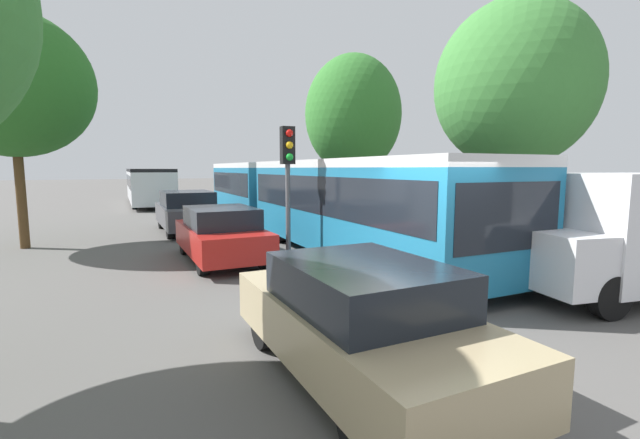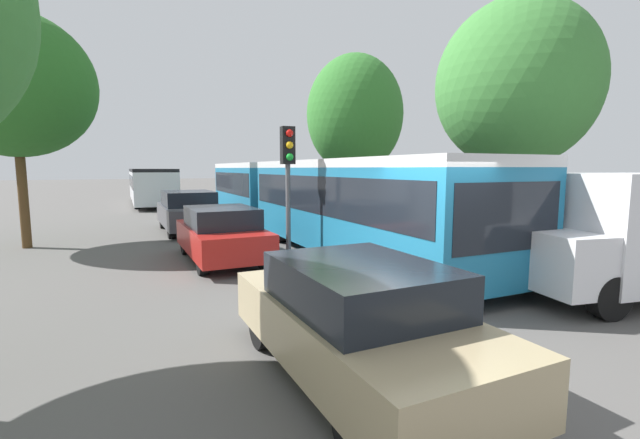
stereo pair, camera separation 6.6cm
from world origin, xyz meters
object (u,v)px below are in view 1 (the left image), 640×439
articulated_bus (303,194)px  tree_left_mid (12,84)px  queued_car_tan (359,320)px  tree_right_near (515,86)px  city_bus_rear (149,184)px  direction_sign_post (499,163)px  traffic_light (288,164)px  tree_right_mid (354,118)px  queued_car_red (221,234)px  no_entry_sign (443,184)px  queued_car_graphite (187,211)px

articulated_bus → tree_left_mid: 9.21m
queued_car_tan → tree_right_near: (9.16, 5.59, 4.28)m
city_bus_rear → direction_sign_post: 22.49m
traffic_light → tree_right_near: size_ratio=0.45×
articulated_bus → tree_right_mid: tree_right_mid is taller
queued_car_red → tree_right_mid: 14.01m
queued_car_tan → tree_right_mid: (9.70, 16.18, 4.41)m
city_bus_rear → direction_sign_post: (9.15, -20.51, 1.20)m
tree_left_mid → tree_right_near: 15.06m
queued_car_red → no_entry_sign: (7.55, 0.10, 1.16)m
queued_car_red → queued_car_graphite: size_ratio=0.91×
articulated_bus → queued_car_graphite: size_ratio=3.97×
direction_sign_post → tree_right_mid: (0.39, 10.01, 2.54)m
queued_car_red → tree_right_near: tree_right_near is taller
queued_car_red → queued_car_graphite: (0.12, 5.71, 0.07)m
articulated_bus → city_bus_rear: bearing=-166.5°
city_bus_rear → traffic_light: traffic_light is taller
queued_car_red → direction_sign_post: 9.40m
queued_car_red → traffic_light: (1.38, -1.21, 1.79)m
queued_car_tan → traffic_light: (1.51, 5.72, 1.80)m
queued_car_tan → no_entry_sign: no_entry_sign is taller
traffic_light → direction_sign_post: size_ratio=0.94×
articulated_bus → tree_right_near: (5.49, -3.99, 3.46)m
articulated_bus → queued_car_red: size_ratio=4.36×
articulated_bus → city_bus_rear: (-3.51, 17.10, -0.15)m
queued_car_red → tree_right_near: bearing=-97.6°
queued_car_graphite → tree_right_near: size_ratio=0.59×
no_entry_sign → queued_car_red: bearing=-89.2°
queued_car_tan → tree_right_mid: size_ratio=0.47×
queued_car_red → tree_right_mid: (9.57, 9.24, 4.39)m
articulated_bus → no_entry_sign: 4.76m
queued_car_tan → tree_left_mid: size_ratio=0.58×
city_bus_rear → tree_left_mid: (-4.88, -15.26, 3.44)m
city_bus_rear → tree_right_mid: (9.54, -10.50, 3.74)m
city_bus_rear → tree_right_mid: bearing=-136.2°
queued_car_red → tree_right_mid: tree_right_mid is taller
direction_sign_post → tree_left_mid: 15.15m
direction_sign_post → queued_car_graphite: bearing=-25.6°
tree_right_near → queued_car_graphite: bearing=141.6°
city_bus_rear → queued_car_red: bearing=-178.5°
queued_car_graphite → tree_left_mid: (-4.98, -1.22, 4.03)m
no_entry_sign → direction_sign_post: bearing=61.8°
traffic_light → tree_right_near: (7.64, -0.13, 2.48)m
articulated_bus → tree_right_near: size_ratio=2.34×
queued_car_graphite → tree_right_near: tree_right_near is taller
city_bus_rear → no_entry_sign: 21.04m
traffic_light → direction_sign_post: (7.80, 0.45, 0.07)m
articulated_bus → city_bus_rear: size_ratio=1.61×
direction_sign_post → tree_left_mid: size_ratio=0.52×
queued_car_graphite → traffic_light: 7.24m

